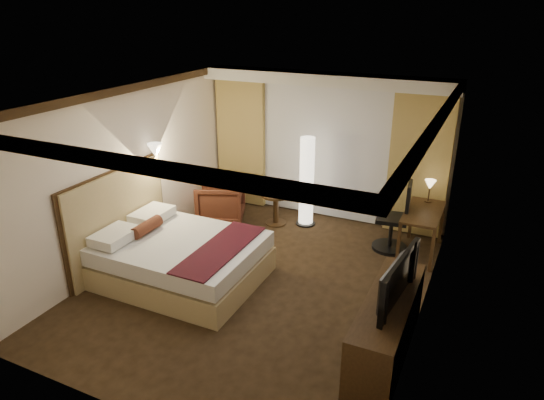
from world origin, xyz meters
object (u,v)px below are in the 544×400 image
at_px(dresser, 387,326).
at_px(television, 390,272).
at_px(side_table, 276,209).
at_px(bed, 182,259).
at_px(armchair, 220,199).
at_px(floor_lamp, 307,182).
at_px(office_chair, 392,216).
at_px(desk, 421,232).

height_order(dresser, television, television).
relative_size(side_table, dresser, 0.31).
distance_m(bed, armchair, 2.13).
height_order(armchair, side_table, armchair).
distance_m(floor_lamp, office_chair, 1.67).
relative_size(floor_lamp, office_chair, 1.39).
xyz_separation_m(floor_lamp, television, (2.11, -2.92, 0.24)).
relative_size(desk, office_chair, 0.97).
xyz_separation_m(armchair, television, (3.62, -2.41, 0.65)).
bearing_deg(bed, office_chair, 41.28).
height_order(bed, television, television).
relative_size(bed, floor_lamp, 1.34).
bearing_deg(dresser, desk, 91.08).
xyz_separation_m(side_table, floor_lamp, (0.51, 0.22, 0.53)).
distance_m(side_table, desk, 2.60).
bearing_deg(floor_lamp, side_table, -156.84).
distance_m(bed, dresser, 3.10).
height_order(desk, television, television).
bearing_deg(side_table, office_chair, -2.63).
bearing_deg(dresser, armchair, 146.52).
distance_m(office_chair, television, 2.70).
height_order(floor_lamp, office_chair, floor_lamp).
xyz_separation_m(bed, armchair, (-0.57, 2.05, 0.10)).
relative_size(bed, dresser, 1.17).
relative_size(desk, television, 0.98).
xyz_separation_m(bed, office_chair, (2.56, 2.25, 0.27)).
relative_size(armchair, dresser, 0.45).
bearing_deg(office_chair, floor_lamp, 162.83).
xyz_separation_m(armchair, side_table, (1.00, 0.29, -0.13)).
relative_size(floor_lamp, television, 1.42).
bearing_deg(bed, floor_lamp, 69.87).
height_order(floor_lamp, desk, floor_lamp).
xyz_separation_m(bed, television, (3.05, -0.36, 0.75)).
height_order(armchair, dresser, armchair).
xyz_separation_m(office_chair, dresser, (0.52, -2.61, -0.23)).
distance_m(armchair, dresser, 4.37).
relative_size(office_chair, dresser, 0.63).
bearing_deg(office_chair, desk, -0.13).
distance_m(side_table, dresser, 3.78).
bearing_deg(desk, floor_lamp, 172.81).
height_order(armchair, floor_lamp, floor_lamp).
distance_m(floor_lamp, dresser, 3.65).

